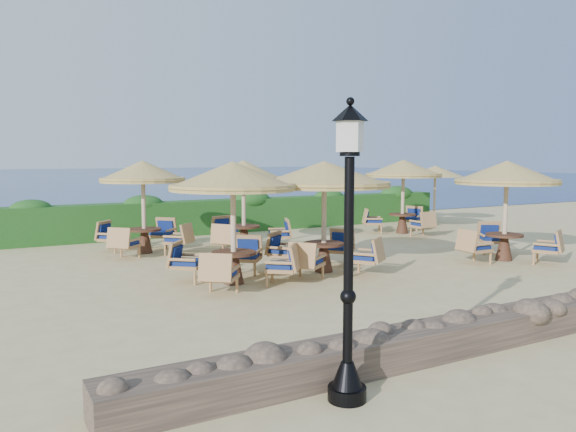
# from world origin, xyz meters

# --- Properties ---
(ground) EXTENTS (120.00, 120.00, 0.00)m
(ground) POSITION_xyz_m (0.00, 0.00, 0.00)
(ground) COLOR #CCBA81
(ground) RESTS_ON ground
(sea) EXTENTS (160.00, 160.00, 0.00)m
(sea) POSITION_xyz_m (0.00, 70.00, 0.00)
(sea) COLOR navy
(sea) RESTS_ON ground
(hedge) EXTENTS (18.00, 0.90, 1.20)m
(hedge) POSITION_xyz_m (0.00, 7.20, 0.60)
(hedge) COLOR #174516
(hedge) RESTS_ON ground
(stone_wall) EXTENTS (15.00, 0.65, 0.44)m
(stone_wall) POSITION_xyz_m (0.00, -6.20, 0.22)
(stone_wall) COLOR brown
(stone_wall) RESTS_ON ground
(lamp_post) EXTENTS (0.44, 0.44, 3.31)m
(lamp_post) POSITION_xyz_m (-4.80, -6.80, 1.55)
(lamp_post) COLOR black
(lamp_post) RESTS_ON ground
(extra_parasol) EXTENTS (2.30, 2.30, 2.41)m
(extra_parasol) POSITION_xyz_m (7.80, 5.20, 2.17)
(extra_parasol) COLOR #D0B592
(extra_parasol) RESTS_ON ground
(cafe_set_0) EXTENTS (2.76, 2.76, 2.65)m
(cafe_set_0) POSITION_xyz_m (-3.59, -0.75, 1.81)
(cafe_set_0) COLOR #D0B592
(cafe_set_0) RESTS_ON ground
(cafe_set_1) EXTENTS (3.17, 3.17, 2.65)m
(cafe_set_1) POSITION_xyz_m (-1.19, -0.61, 1.91)
(cafe_set_1) COLOR #D0B592
(cafe_set_1) RESTS_ON ground
(cafe_set_2) EXTENTS (2.75, 2.77, 2.65)m
(cafe_set_2) POSITION_xyz_m (3.85, -1.64, 1.89)
(cafe_set_2) COLOR #D0B592
(cafe_set_2) RESTS_ON ground
(cafe_set_3) EXTENTS (2.51, 2.51, 2.65)m
(cafe_set_3) POSITION_xyz_m (-4.28, 4.12, 1.71)
(cafe_set_3) COLOR #D0B592
(cafe_set_3) RESTS_ON ground
(cafe_set_4) EXTENTS (2.74, 2.60, 2.65)m
(cafe_set_4) POSITION_xyz_m (-1.47, 3.40, 1.78)
(cafe_set_4) COLOR #D0B592
(cafe_set_4) RESTS_ON ground
(cafe_set_5) EXTENTS (2.77, 2.77, 2.65)m
(cafe_set_5) POSITION_xyz_m (5.00, 3.85, 1.90)
(cafe_set_5) COLOR #D0B592
(cafe_set_5) RESTS_ON ground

